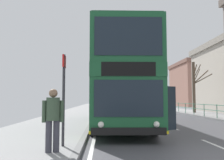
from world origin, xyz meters
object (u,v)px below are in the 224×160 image
at_px(bus_stop_sign_near, 64,89).
at_px(bare_tree_far_00, 195,84).
at_px(pedestrian_companion, 53,116).
at_px(background_building_01, 202,84).
at_px(double_decker_bus_main, 119,83).

relative_size(bus_stop_sign_near, bare_tree_far_00, 0.52).
distance_m(pedestrian_companion, bus_stop_sign_near, 1.12).
bearing_deg(background_building_01, pedestrian_companion, -116.17).
bearing_deg(pedestrian_companion, bus_stop_sign_near, 81.24).
relative_size(double_decker_bus_main, pedestrian_companion, 7.21).
bearing_deg(pedestrian_companion, double_decker_bus_main, 73.23).
relative_size(double_decker_bus_main, background_building_01, 0.87).
xyz_separation_m(double_decker_bus_main, bare_tree_far_00, (8.42, 11.16, 0.62)).
distance_m(double_decker_bus_main, background_building_01, 42.53).
distance_m(double_decker_bus_main, bus_stop_sign_near, 6.75).
height_order(pedestrian_companion, bare_tree_far_00, bare_tree_far_00).
distance_m(double_decker_bus_main, pedestrian_companion, 7.68).
bearing_deg(background_building_01, bare_tree_far_00, -113.37).
bearing_deg(bus_stop_sign_near, bare_tree_far_00, 59.18).
xyz_separation_m(bus_stop_sign_near, bare_tree_far_00, (10.48, 17.56, 1.20)).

